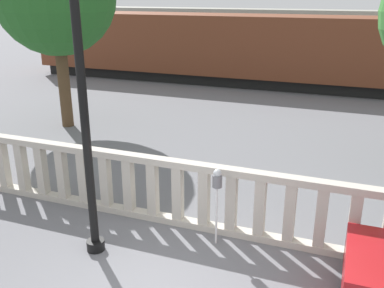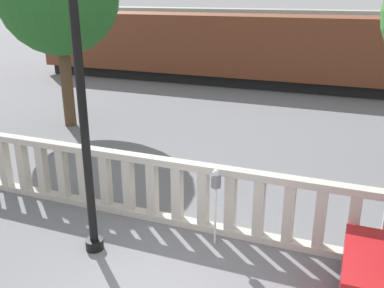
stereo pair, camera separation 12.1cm
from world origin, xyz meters
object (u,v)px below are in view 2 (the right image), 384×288
Objects in this scene: train_near at (314,52)px; train_far at (256,28)px; parking_meter at (216,184)px; lamppost at (82,104)px.

train_far is at bearing 113.30° from train_near.
parking_meter is 0.05× the size of train_near.
lamppost is 16.16m from train_near.
lamppost reaches higher than train_far.
train_near is (0.04, 14.98, 0.57)m from parking_meter.
lamppost is 0.19× the size of train_near.
parking_meter is 30.31m from train_far.
parking_meter is at bearing 26.21° from lamppost.
train_near is at bearing 89.84° from parking_meter.
lamppost is at bearing -97.47° from train_near.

